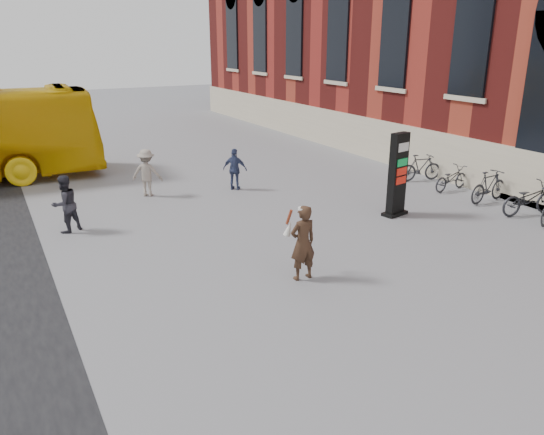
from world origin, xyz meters
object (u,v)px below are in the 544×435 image
pedestrian_c (235,169)px  bike_5 (489,186)px  bike_4 (529,199)px  bike_7 (421,168)px  bike_6 (451,178)px  woman (303,242)px  pedestrian_b (147,173)px  pedestrian_a (65,204)px  info_pylon (398,175)px

pedestrian_c → bike_5: (6.77, -5.43, -0.21)m
bike_4 → bike_7: size_ratio=1.16×
pedestrian_c → bike_6: (6.77, -3.79, -0.31)m
woman → bike_6: woman is taller
pedestrian_b → bike_4: pedestrian_b is taller
bike_4 → pedestrian_a: bearing=77.2°
pedestrian_a → bike_7: bearing=151.1°
bike_4 → bike_6: bike_4 is taller
pedestrian_a → info_pylon: bearing=133.6°
bike_4 → bike_5: 1.53m
woman → pedestrian_c: size_ratio=1.17×
pedestrian_a → bike_7: size_ratio=0.96×
woman → bike_7: (8.58, 5.30, -0.39)m
pedestrian_b → bike_5: 11.55m
pedestrian_c → bike_4: pedestrian_c is taller
pedestrian_a → bike_4: 13.83m
pedestrian_c → bike_7: bearing=-158.3°
pedestrian_b → bike_7: size_ratio=0.96×
pedestrian_b → bike_5: size_ratio=0.91×
bike_6 → pedestrian_b: bearing=58.1°
bike_4 → bike_5: bike_5 is taller
pedestrian_b → info_pylon: bearing=170.4°
bike_6 → bike_7: (0.00, 1.54, 0.07)m
bike_6 → pedestrian_c: bearing=53.6°
info_pylon → bike_6: bearing=7.0°
woman → pedestrian_a: bearing=-54.9°
pedestrian_b → bike_6: size_ratio=0.97×
pedestrian_a → pedestrian_c: (6.02, 1.73, -0.07)m
pedestrian_a → bike_5: pedestrian_a is taller
pedestrian_b → bike_5: pedestrian_b is taller
woman → pedestrian_c: (1.81, 7.55, -0.15)m
info_pylon → pedestrian_c: info_pylon is taller
pedestrian_a → pedestrian_b: size_ratio=1.00×
pedestrian_b → bike_7: pedestrian_b is taller
info_pylon → pedestrian_c: (-3.13, 5.01, -0.53)m
bike_6 → woman: bearing=106.5°
pedestrian_b → bike_7: 10.22m
bike_5 → bike_7: size_ratio=1.05×
pedestrian_a → bike_4: pedestrian_a is taller
info_pylon → bike_5: info_pylon is taller
woman → bike_7: 10.09m
info_pylon → pedestrian_a: 9.73m
bike_5 → bike_4: bearing=174.5°
woman → bike_7: bearing=-149.1°
woman → bike_4: size_ratio=0.89×
info_pylon → pedestrian_b: 8.41m
pedestrian_a → bike_7: pedestrian_a is taller
info_pylon → pedestrian_b: size_ratio=1.57×
bike_7 → bike_5: bearing=-166.9°
pedestrian_c → bike_6: bearing=-169.2°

